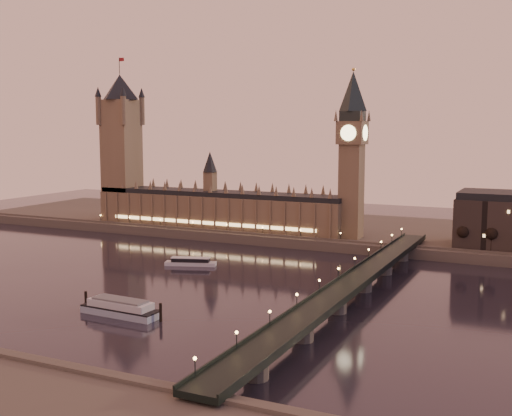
{
  "coord_description": "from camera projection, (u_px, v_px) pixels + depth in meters",
  "views": [
    {
      "loc": [
        170.6,
        -259.78,
        74.28
      ],
      "look_at": [
        29.84,
        35.0,
        33.12
      ],
      "focal_mm": 45.0,
      "sensor_mm": 36.0,
      "label": 1
    }
  ],
  "objects": [
    {
      "name": "westminster_bridge",
      "position": [
        351.0,
        289.0,
        274.95
      ],
      "size": [
        13.2,
        260.0,
        15.3
      ],
      "color": "black",
      "rests_on": "ground"
    },
    {
      "name": "moored_barge",
      "position": [
        120.0,
        308.0,
        254.57
      ],
      "size": [
        39.15,
        11.1,
        7.18
      ],
      "rotation": [
        0.0,
        0.0,
        -0.05
      ],
      "color": "#91A4B8",
      "rests_on": "ground"
    },
    {
      "name": "far_embankment",
      "position": [
        336.0,
        230.0,
        449.33
      ],
      "size": [
        560.0,
        130.0,
        6.0
      ],
      "primitive_type": "cube",
      "color": "#423D35",
      "rests_on": "ground"
    },
    {
      "name": "bare_tree_1",
      "position": [
        491.0,
        237.0,
        351.73
      ],
      "size": [
        5.7,
        5.7,
        11.59
      ],
      "color": "black",
      "rests_on": "ground"
    },
    {
      "name": "bare_tree_0",
      "position": [
        464.0,
        235.0,
        357.82
      ],
      "size": [
        5.7,
        5.7,
        11.59
      ],
      "color": "black",
      "rests_on": "ground"
    },
    {
      "name": "victoria_tower",
      "position": [
        121.0,
        139.0,
        466.22
      ],
      "size": [
        31.68,
        31.68,
        118.0
      ],
      "color": "brown",
      "rests_on": "ground"
    },
    {
      "name": "big_ben",
      "position": [
        352.0,
        144.0,
        392.06
      ],
      "size": [
        17.68,
        17.68,
        104.0
      ],
      "color": "brown",
      "rests_on": "ground"
    },
    {
      "name": "palace_of_westminster",
      "position": [
        218.0,
        205.0,
        437.57
      ],
      "size": [
        180.0,
        26.62,
        52.0
      ],
      "color": "brown",
      "rests_on": "ground"
    },
    {
      "name": "cruise_boat_a",
      "position": [
        191.0,
        262.0,
        346.77
      ],
      "size": [
        28.09,
        14.57,
        4.42
      ],
      "rotation": [
        0.0,
        0.0,
        0.33
      ],
      "color": "silver",
      "rests_on": "ground"
    },
    {
      "name": "ground",
      "position": [
        171.0,
        280.0,
        314.81
      ],
      "size": [
        700.0,
        700.0,
        0.0
      ],
      "primitive_type": "plane",
      "color": "black",
      "rests_on": "ground"
    }
  ]
}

